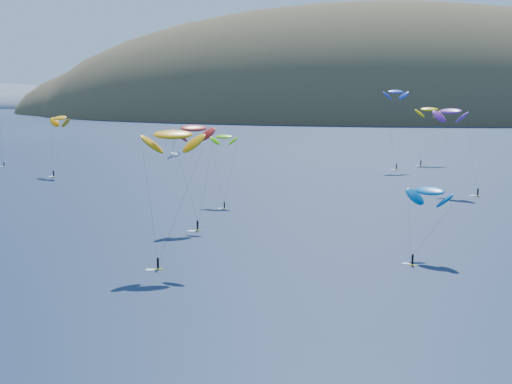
{
  "coord_description": "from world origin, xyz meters",
  "views": [
    {
      "loc": [
        12.03,
        -46.87,
        29.23
      ],
      "look_at": [
        -7.43,
        80.0,
        9.0
      ],
      "focal_mm": 50.0,
      "sensor_mm": 36.0,
      "label": 1
    }
  ],
  "objects": [
    {
      "name": "island",
      "position": [
        39.4,
        562.36,
        -10.74
      ],
      "size": [
        730.0,
        300.0,
        210.0
      ],
      "color": "#3D3526",
      "rests_on": "ground"
    },
    {
      "name": "sailboat",
      "position": [
        -61.38,
        221.26,
        0.99
      ],
      "size": [
        10.53,
        9.5,
        12.56
      ],
      "rotation": [
        0.0,
        0.0,
        0.35
      ],
      "color": "white",
      "rests_on": "ground"
    },
    {
      "name": "kitesurfer_1",
      "position": [
        -81.89,
        163.43,
        17.51
      ],
      "size": [
        10.05,
        12.55,
        20.13
      ],
      "rotation": [
        0.0,
        0.0,
        -0.61
      ],
      "color": "#A3C515",
      "rests_on": "ground"
    },
    {
      "name": "kitesurfer_2",
      "position": [
        -18.29,
        63.31,
        20.59
      ],
      "size": [
        10.73,
        10.57,
        23.34
      ],
      "rotation": [
        0.0,
        0.0,
        0.42
      ],
      "color": "#A3C515",
      "rests_on": "ground"
    },
    {
      "name": "kitesurfer_3",
      "position": [
        -21.45,
        120.67,
        15.72
      ],
      "size": [
        6.64,
        11.58,
        17.59
      ],
      "rotation": [
        0.0,
        0.0,
        -0.05
      ],
      "color": "#A3C515",
      "rests_on": "ground"
    },
    {
      "name": "kitesurfer_4",
      "position": [
        21.72,
        195.58,
        25.3
      ],
      "size": [
        9.37,
        8.8,
        27.74
      ],
      "rotation": [
        0.0,
        0.0,
        0.39
      ],
      "color": "#A3C515",
      "rests_on": "ground"
    },
    {
      "name": "kitesurfer_5",
      "position": [
        22.92,
        73.25,
        10.95
      ],
      "size": [
        9.08,
        12.1,
        13.33
      ],
      "rotation": [
        0.0,
        0.0,
        -0.67
      ],
      "color": "#A3C515",
      "rests_on": "ground"
    },
    {
      "name": "kitesurfer_6",
      "position": [
        34.09,
        146.52,
        21.09
      ],
      "size": [
        12.69,
        14.06,
        23.88
      ],
      "rotation": [
        0.0,
        0.0,
        -0.67
      ],
      "color": "#A3C515",
      "rests_on": "ground"
    },
    {
      "name": "kitesurfer_9",
      "position": [
        -22.31,
        93.77,
        19.53
      ],
      "size": [
        9.51,
        12.18,
        22.06
      ],
      "rotation": [
        0.0,
        0.0,
        0.67
      ],
      "color": "#A3C515",
      "rests_on": "ground"
    },
    {
      "name": "kitesurfer_11",
      "position": [
        34.25,
        212.56,
        18.94
      ],
      "size": [
        9.98,
        14.08,
        21.64
      ],
      "rotation": [
        0.0,
        0.0,
        0.11
      ],
      "color": "#A3C515",
      "rests_on": "ground"
    }
  ]
}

